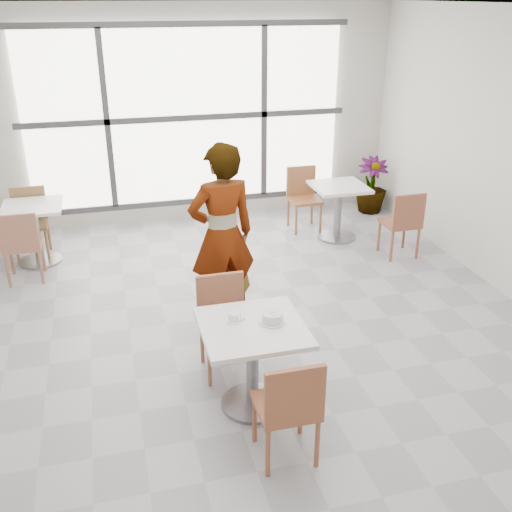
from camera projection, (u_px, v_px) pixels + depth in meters
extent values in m
plane|color=#9E9EA5|center=(248.00, 336.00, 5.77)|extent=(7.00, 7.00, 0.00)
plane|color=white|center=(246.00, 5.00, 4.54)|extent=(7.00, 7.00, 0.00)
plane|color=silver|center=(187.00, 117.00, 8.24)|extent=(6.00, 0.00, 6.00)
plane|color=silver|center=(488.00, 486.00, 2.07)|extent=(6.00, 0.00, 6.00)
cube|color=white|center=(188.00, 118.00, 8.19)|extent=(4.40, 0.04, 2.40)
cube|color=#3F3F42|center=(188.00, 118.00, 8.16)|extent=(4.60, 0.05, 0.08)
cube|color=#3F3F42|center=(107.00, 122.00, 7.90)|extent=(0.08, 0.05, 2.40)
cube|color=#3F3F42|center=(264.00, 114.00, 8.42)|extent=(0.08, 0.05, 2.40)
cube|color=#3F3F42|center=(192.00, 201.00, 8.66)|extent=(4.60, 0.05, 0.08)
cube|color=#3F3F42|center=(183.00, 24.00, 7.66)|extent=(4.60, 0.05, 0.08)
cube|color=white|center=(252.00, 328.00, 4.52)|extent=(0.80, 0.80, 0.04)
cylinder|color=slate|center=(253.00, 368.00, 4.67)|extent=(0.10, 0.10, 0.71)
cylinder|color=slate|center=(253.00, 403.00, 4.81)|extent=(0.52, 0.52, 0.03)
cube|color=#975334|center=(286.00, 406.00, 4.13)|extent=(0.42, 0.42, 0.04)
cube|color=#975334|center=(295.00, 396.00, 3.87)|extent=(0.42, 0.04, 0.42)
cylinder|color=#975334|center=(301.00, 411.00, 4.42)|extent=(0.04, 0.04, 0.41)
cylinder|color=#975334|center=(317.00, 443.00, 4.11)|extent=(0.04, 0.04, 0.41)
cylinder|color=#975334|center=(255.00, 419.00, 4.34)|extent=(0.04, 0.04, 0.41)
cylinder|color=#975334|center=(268.00, 453.00, 4.02)|extent=(0.04, 0.04, 0.41)
cube|color=#9E5B40|center=(225.00, 329.00, 5.07)|extent=(0.42, 0.42, 0.04)
cube|color=#9E5B40|center=(220.00, 295.00, 5.15)|extent=(0.42, 0.04, 0.42)
cylinder|color=#9E5B40|center=(209.00, 365.00, 4.97)|extent=(0.04, 0.04, 0.41)
cylinder|color=#9E5B40|center=(202.00, 343.00, 5.28)|extent=(0.04, 0.04, 0.41)
cylinder|color=#9E5B40|center=(251.00, 359.00, 5.05)|extent=(0.04, 0.04, 0.41)
cylinder|color=#9E5B40|center=(241.00, 337.00, 5.37)|extent=(0.04, 0.04, 0.41)
cylinder|color=silver|center=(272.00, 321.00, 4.55)|extent=(0.21, 0.21, 0.01)
cylinder|color=silver|center=(273.00, 317.00, 4.54)|extent=(0.16, 0.16, 0.07)
torus|color=silver|center=(273.00, 313.00, 4.52)|extent=(0.16, 0.16, 0.01)
cylinder|color=tan|center=(273.00, 317.00, 4.54)|extent=(0.14, 0.14, 0.05)
cylinder|color=#F8EDA0|center=(270.00, 312.00, 4.54)|extent=(0.03, 0.03, 0.01)
cylinder|color=beige|center=(275.00, 313.00, 4.54)|extent=(0.03, 0.03, 0.02)
cylinder|color=#F1E89B|center=(272.00, 314.00, 4.51)|extent=(0.03, 0.03, 0.02)
cylinder|color=beige|center=(272.00, 312.00, 4.53)|extent=(0.03, 0.03, 0.02)
cylinder|color=beige|center=(272.00, 314.00, 4.51)|extent=(0.03, 0.03, 0.02)
cylinder|color=beige|center=(274.00, 315.00, 4.49)|extent=(0.03, 0.03, 0.02)
cylinder|color=beige|center=(271.00, 312.00, 4.54)|extent=(0.03, 0.03, 0.01)
cylinder|color=beige|center=(272.00, 314.00, 4.52)|extent=(0.03, 0.03, 0.01)
cylinder|color=beige|center=(273.00, 314.00, 4.52)|extent=(0.03, 0.03, 0.02)
cylinder|color=beige|center=(272.00, 313.00, 4.53)|extent=(0.03, 0.03, 0.02)
cylinder|color=beige|center=(277.00, 313.00, 4.53)|extent=(0.03, 0.03, 0.02)
cylinder|color=white|center=(234.00, 320.00, 4.57)|extent=(0.13, 0.13, 0.01)
cylinder|color=white|center=(233.00, 317.00, 4.56)|extent=(0.08, 0.08, 0.06)
torus|color=white|center=(239.00, 316.00, 4.57)|extent=(0.05, 0.01, 0.05)
cylinder|color=black|center=(233.00, 314.00, 4.55)|extent=(0.07, 0.07, 0.00)
cube|color=silver|center=(240.00, 320.00, 4.56)|extent=(0.09, 0.05, 0.00)
sphere|color=silver|center=(244.00, 318.00, 4.58)|extent=(0.02, 0.02, 0.02)
imported|color=black|center=(222.00, 236.00, 5.72)|extent=(0.73, 0.54, 1.85)
cube|color=white|center=(32.00, 207.00, 7.08)|extent=(0.70, 0.70, 0.04)
cylinder|color=gray|center=(37.00, 236.00, 7.23)|extent=(0.10, 0.10, 0.71)
cylinder|color=gray|center=(41.00, 261.00, 7.37)|extent=(0.52, 0.52, 0.03)
cube|color=white|center=(339.00, 187.00, 7.80)|extent=(0.70, 0.70, 0.04)
cylinder|color=gray|center=(338.00, 213.00, 7.96)|extent=(0.10, 0.10, 0.71)
cylinder|color=gray|center=(336.00, 236.00, 8.10)|extent=(0.52, 0.52, 0.03)
cube|color=#A3664F|center=(23.00, 245.00, 6.76)|extent=(0.42, 0.42, 0.04)
cube|color=#A3664F|center=(18.00, 233.00, 6.50)|extent=(0.42, 0.04, 0.42)
cylinder|color=#A3664F|center=(43.00, 255.00, 7.06)|extent=(0.04, 0.04, 0.41)
cylinder|color=#A3664F|center=(41.00, 267.00, 6.74)|extent=(0.04, 0.04, 0.41)
cylinder|color=#A3664F|center=(11.00, 258.00, 6.97)|extent=(0.04, 0.04, 0.41)
cylinder|color=#A3664F|center=(8.00, 271.00, 6.65)|extent=(0.04, 0.04, 0.41)
cube|color=olive|center=(31.00, 225.00, 7.36)|extent=(0.42, 0.42, 0.04)
cube|color=olive|center=(29.00, 203.00, 7.43)|extent=(0.42, 0.04, 0.42)
cylinder|color=olive|center=(17.00, 248.00, 7.25)|extent=(0.04, 0.04, 0.41)
cylinder|color=olive|center=(20.00, 237.00, 7.57)|extent=(0.04, 0.04, 0.41)
cylinder|color=olive|center=(47.00, 245.00, 7.33)|extent=(0.04, 0.04, 0.41)
cylinder|color=olive|center=(49.00, 235.00, 7.65)|extent=(0.04, 0.04, 0.41)
cube|color=brown|center=(400.00, 223.00, 7.40)|extent=(0.42, 0.42, 0.04)
cube|color=brown|center=(409.00, 211.00, 7.14)|extent=(0.42, 0.04, 0.42)
cylinder|color=brown|center=(404.00, 233.00, 7.70)|extent=(0.04, 0.04, 0.41)
cylinder|color=brown|center=(418.00, 244.00, 7.38)|extent=(0.04, 0.04, 0.41)
cylinder|color=brown|center=(379.00, 236.00, 7.61)|extent=(0.04, 0.04, 0.41)
cylinder|color=brown|center=(392.00, 247.00, 7.30)|extent=(0.04, 0.04, 0.41)
cube|color=#A3613A|center=(305.00, 200.00, 8.23)|extent=(0.42, 0.42, 0.04)
cube|color=#A3613A|center=(301.00, 181.00, 8.30)|extent=(0.42, 0.04, 0.42)
cylinder|color=#A3613A|center=(296.00, 221.00, 8.12)|extent=(0.04, 0.04, 0.41)
cylinder|color=#A3613A|center=(288.00, 212.00, 8.44)|extent=(0.04, 0.04, 0.41)
cylinder|color=#A3613A|center=(321.00, 218.00, 8.21)|extent=(0.04, 0.04, 0.41)
cylinder|color=#A3613A|center=(312.00, 210.00, 8.52)|extent=(0.04, 0.04, 0.41)
imported|color=#47713C|center=(12.00, 224.00, 7.67)|extent=(0.72, 0.67, 0.65)
imported|color=#537C46|center=(371.00, 185.00, 8.90)|extent=(0.54, 0.54, 0.84)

